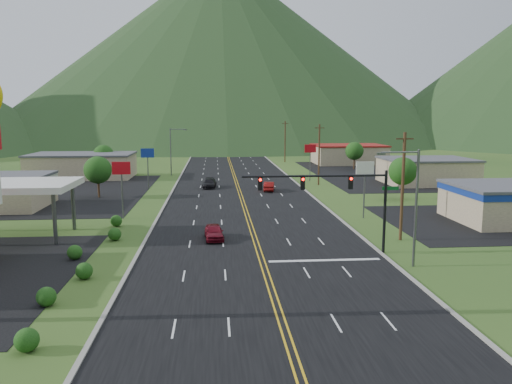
{
  "coord_description": "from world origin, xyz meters",
  "views": [
    {
      "loc": [
        -3.66,
        -25.96,
        11.58
      ],
      "look_at": [
        0.1,
        19.31,
        4.5
      ],
      "focal_mm": 35.0,
      "sensor_mm": 36.0,
      "label": 1
    }
  ],
  "objects": [
    {
      "name": "building_west_far",
      "position": [
        -28.0,
        68.0,
        2.26
      ],
      "size": [
        18.4,
        11.4,
        4.5
      ],
      "color": "#CFB890",
      "rests_on": "ground"
    },
    {
      "name": "building_east_mid",
      "position": [
        32.0,
        55.0,
        2.16
      ],
      "size": [
        14.4,
        11.4,
        4.3
      ],
      "color": "#CFB890",
      "rests_on": "ground"
    },
    {
      "name": "pole_sign_west_b",
      "position": [
        -14.0,
        52.0,
        5.05
      ],
      "size": [
        2.0,
        0.18,
        6.4
      ],
      "color": "#59595E",
      "rests_on": "ground"
    },
    {
      "name": "curb_east",
      "position": [
        10.15,
        0.0,
        0.0
      ],
      "size": [
        0.3,
        460.0,
        0.14
      ],
      "primitive_type": "cube",
      "color": "gray",
      "rests_on": "ground"
    },
    {
      "name": "tree_west_a",
      "position": [
        -20.0,
        45.0,
        3.89
      ],
      "size": [
        3.84,
        3.84,
        5.82
      ],
      "color": "#382314",
      "rests_on": "ground"
    },
    {
      "name": "pole_sign_west_a",
      "position": [
        -14.0,
        30.0,
        5.05
      ],
      "size": [
        2.0,
        0.18,
        6.4
      ],
      "color": "#59595E",
      "rests_on": "ground"
    },
    {
      "name": "tree_east_b",
      "position": [
        26.0,
        78.0,
        3.89
      ],
      "size": [
        3.84,
        3.84,
        5.82
      ],
      "color": "#382314",
      "rests_on": "ground"
    },
    {
      "name": "utility_pole_a",
      "position": [
        13.5,
        18.0,
        5.13
      ],
      "size": [
        1.6,
        0.28,
        10.0
      ],
      "color": "#382314",
      "rests_on": "ground"
    },
    {
      "name": "curb_west",
      "position": [
        -10.15,
        0.0,
        0.0
      ],
      "size": [
        0.3,
        460.0,
        0.14
      ],
      "primitive_type": "cube",
      "color": "gray",
      "rests_on": "ground"
    },
    {
      "name": "car_dark_mid",
      "position": [
        -4.53,
        52.92,
        0.7
      ],
      "size": [
        2.4,
        4.99,
        1.4
      ],
      "primitive_type": "imported",
      "rotation": [
        0.0,
        0.0,
        -0.09
      ],
      "color": "black",
      "rests_on": "ground"
    },
    {
      "name": "utility_pole_d",
      "position": [
        13.5,
        135.0,
        5.13
      ],
      "size": [
        1.6,
        0.28,
        10.0
      ],
      "color": "#382314",
      "rests_on": "ground"
    },
    {
      "name": "pole_sign_east_a",
      "position": [
        13.0,
        28.0,
        5.05
      ],
      "size": [
        2.0,
        0.18,
        6.4
      ],
      "color": "#59595E",
      "rests_on": "ground"
    },
    {
      "name": "utility_pole_b",
      "position": [
        13.5,
        55.0,
        5.13
      ],
      "size": [
        1.6,
        0.28,
        10.0
      ],
      "color": "#382314",
      "rests_on": "ground"
    },
    {
      "name": "gas_canopy",
      "position": [
        -22.0,
        22.0,
        4.87
      ],
      "size": [
        10.0,
        8.0,
        5.3
      ],
      "color": "white",
      "rests_on": "ground"
    },
    {
      "name": "mountain_n",
      "position": [
        0.0,
        220.0,
        42.5
      ],
      "size": [
        220.0,
        220.0,
        85.0
      ],
      "primitive_type": "cone",
      "color": "#213C1B",
      "rests_on": "ground"
    },
    {
      "name": "car_red_near",
      "position": [
        -3.81,
        19.55,
        0.71
      ],
      "size": [
        1.95,
        4.25,
        1.41
      ],
      "primitive_type": "imported",
      "rotation": [
        0.0,
        0.0,
        0.07
      ],
      "color": "maroon",
      "rests_on": "ground"
    },
    {
      "name": "tree_west_b",
      "position": [
        -25.0,
        72.0,
        3.89
      ],
      "size": [
        3.84,
        3.84,
        5.82
      ],
      "color": "#382314",
      "rests_on": "ground"
    },
    {
      "name": "building_east_far",
      "position": [
        28.0,
        90.0,
        2.26
      ],
      "size": [
        16.4,
        12.4,
        4.5
      ],
      "color": "#CFB890",
      "rests_on": "ground"
    },
    {
      "name": "utility_pole_c",
      "position": [
        13.5,
        95.0,
        5.13
      ],
      "size": [
        1.6,
        0.28,
        10.0
      ],
      "color": "#382314",
      "rests_on": "ground"
    },
    {
      "name": "streetlight_west",
      "position": [
        -11.68,
        70.0,
        5.18
      ],
      "size": [
        3.28,
        0.25,
        9.0
      ],
      "color": "#59595E",
      "rests_on": "ground"
    },
    {
      "name": "car_red_far",
      "position": [
        4.57,
        48.86,
        0.7
      ],
      "size": [
        2.14,
        4.45,
        1.41
      ],
      "primitive_type": "imported",
      "rotation": [
        0.0,
        0.0,
        2.98
      ],
      "color": "maroon",
      "rests_on": "ground"
    },
    {
      "name": "traffic_signal",
      "position": [
        6.48,
        14.0,
        5.33
      ],
      "size": [
        13.1,
        0.43,
        7.0
      ],
      "color": "black",
      "rests_on": "ground"
    },
    {
      "name": "pole_sign_east_b",
      "position": [
        13.0,
        60.0,
        5.05
      ],
      "size": [
        2.0,
        0.18,
        6.4
      ],
      "color": "#59595E",
      "rests_on": "ground"
    },
    {
      "name": "tree_east_a",
      "position": [
        22.0,
        40.0,
        3.89
      ],
      "size": [
        3.84,
        3.84,
        5.82
      ],
      "color": "#382314",
      "rests_on": "ground"
    },
    {
      "name": "streetlight_east",
      "position": [
        11.18,
        10.0,
        5.18
      ],
      "size": [
        3.28,
        0.25,
        9.0
      ],
      "color": "#59595E",
      "rests_on": "ground"
    },
    {
      "name": "road",
      "position": [
        0.0,
        0.0,
        0.0
      ],
      "size": [
        20.0,
        460.0,
        0.04
      ],
      "primitive_type": "cube",
      "color": "black",
      "rests_on": "ground"
    },
    {
      "name": "ground",
      "position": [
        0.0,
        0.0,
        0.0
      ],
      "size": [
        500.0,
        500.0,
        0.0
      ],
      "primitive_type": "plane",
      "color": "#264719",
      "rests_on": "ground"
    }
  ]
}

